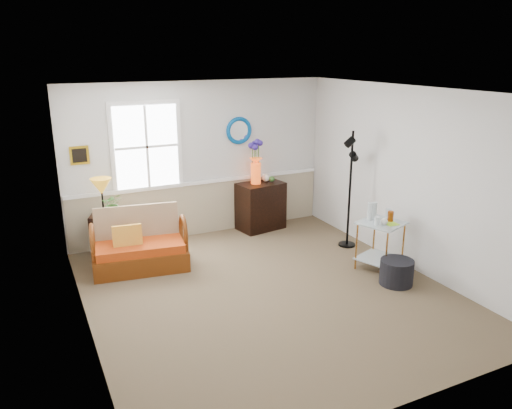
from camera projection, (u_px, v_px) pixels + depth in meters
name	position (u px, v px, depth m)	size (l,w,h in m)	color
floor	(267.00, 292.00, 6.60)	(4.50, 5.00, 0.01)	brown
ceiling	(269.00, 91.00, 5.83)	(4.50, 5.00, 0.01)	white
walls	(268.00, 197.00, 6.21)	(4.51, 5.01, 2.60)	silver
wainscot	(202.00, 208.00, 8.60)	(4.46, 0.02, 0.90)	tan
chair_rail	(202.00, 182.00, 8.45)	(4.46, 0.04, 0.06)	white
window	(147.00, 147.00, 7.88)	(1.14, 0.06, 1.44)	white
picture	(79.00, 155.00, 7.48)	(0.28, 0.03, 0.28)	gold
mirror	(239.00, 131.00, 8.51)	(0.47, 0.47, 0.07)	blue
loveseat	(139.00, 240.00, 7.20)	(1.33, 0.75, 0.87)	#6E2C0B
throw_pillow	(128.00, 239.00, 7.08)	(0.41, 0.10, 0.41)	#CD6407
lamp_stand	(105.00, 236.00, 7.64)	(0.39, 0.39, 0.68)	black
table_lamp	(102.00, 197.00, 7.43)	(0.31, 0.31, 0.57)	#BC801B
potted_plant	(113.00, 206.00, 7.50)	(0.30, 0.33, 0.26)	#38682A
cabinet	(261.00, 206.00, 8.84)	(0.78, 0.50, 0.84)	black
flower_vase	(256.00, 162.00, 8.58)	(0.22, 0.22, 0.76)	#D54511
side_table	(380.00, 246.00, 7.19)	(0.57, 0.57, 0.72)	#B5762F
tabletop_items	(382.00, 213.00, 7.09)	(0.44, 0.44, 0.26)	silver
floor_lamp	(350.00, 190.00, 7.89)	(0.27, 0.27, 1.88)	black
ottoman	(396.00, 272.00, 6.77)	(0.45, 0.45, 0.35)	black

